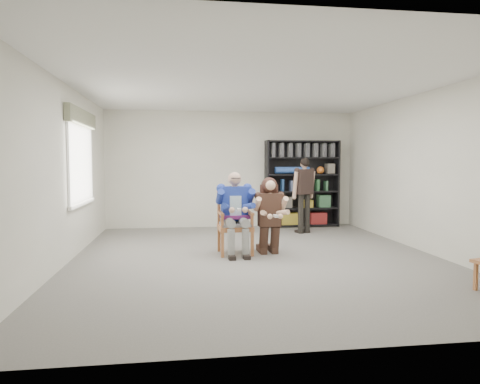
{
  "coord_description": "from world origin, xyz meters",
  "views": [
    {
      "loc": [
        -1.23,
        -6.84,
        1.58
      ],
      "look_at": [
        -0.2,
        0.6,
        1.05
      ],
      "focal_mm": 32.0,
      "sensor_mm": 36.0,
      "label": 1
    }
  ],
  "objects": [
    {
      "name": "armchair",
      "position": [
        -0.32,
        0.36,
        0.55
      ],
      "size": [
        0.65,
        0.63,
        1.09
      ],
      "primitive_type": null,
      "rotation": [
        0.0,
        0.0,
        0.03
      ],
      "color": "#A15731",
      "rests_on": "floor"
    },
    {
      "name": "kneeling_woman",
      "position": [
        0.26,
        0.24,
        0.65
      ],
      "size": [
        0.58,
        0.89,
        1.3
      ],
      "primitive_type": null,
      "rotation": [
        0.0,
        0.0,
        0.03
      ],
      "color": "#3E261F",
      "rests_on": "floor"
    },
    {
      "name": "window_left",
      "position": [
        -2.95,
        1.0,
        1.63
      ],
      "size": [
        0.16,
        2.0,
        1.75
      ],
      "primitive_type": null,
      "color": "white",
      "rests_on": "room_shell"
    },
    {
      "name": "room_shell",
      "position": [
        0.0,
        0.0,
        1.4
      ],
      "size": [
        6.0,
        7.0,
        2.8
      ],
      "primitive_type": null,
      "color": "silver",
      "rests_on": "ground"
    },
    {
      "name": "floor",
      "position": [
        0.0,
        0.0,
        0.0
      ],
      "size": [
        6.0,
        7.0,
        0.01
      ],
      "primitive_type": "cube",
      "color": "slate",
      "rests_on": "ground"
    },
    {
      "name": "bookshelf",
      "position": [
        1.7,
        3.28,
        1.05
      ],
      "size": [
        1.8,
        0.38,
        2.1
      ],
      "primitive_type": null,
      "color": "black",
      "rests_on": "floor"
    },
    {
      "name": "seated_man",
      "position": [
        -0.32,
        0.36,
        0.71
      ],
      "size": [
        0.64,
        0.87,
        1.42
      ],
      "primitive_type": null,
      "rotation": [
        0.0,
        0.0,
        0.03
      ],
      "color": "navy",
      "rests_on": "floor"
    },
    {
      "name": "standing_man",
      "position": [
        1.47,
        2.29,
        0.83
      ],
      "size": [
        0.58,
        0.45,
        1.67
      ],
      "primitive_type": null,
      "rotation": [
        0.0,
        0.0,
        0.35
      ],
      "color": "black",
      "rests_on": "floor"
    }
  ]
}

